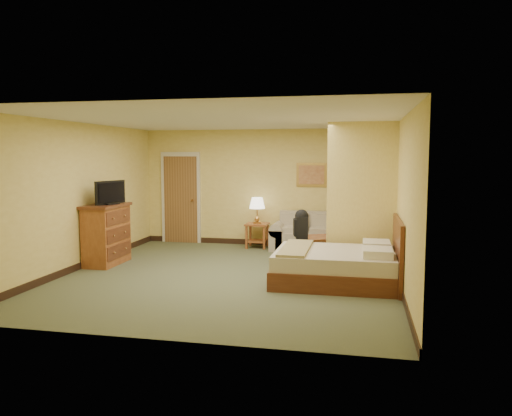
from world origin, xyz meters
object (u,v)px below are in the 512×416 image
(loveseat, at_px, (309,238))
(coffee_table, at_px, (318,243))
(bed, at_px, (339,265))
(dresser, at_px, (107,234))

(loveseat, bearing_deg, coffee_table, -73.07)
(loveseat, bearing_deg, bed, -74.36)
(loveseat, relative_size, coffee_table, 1.82)
(loveseat, relative_size, dresser, 1.44)
(loveseat, height_order, dresser, dresser)
(dresser, bearing_deg, coffee_table, 19.02)
(coffee_table, height_order, dresser, dresser)
(dresser, bearing_deg, bed, -6.97)
(loveseat, xyz_separation_m, coffee_table, (0.25, -0.83, 0.05))
(bed, bearing_deg, loveseat, 105.64)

